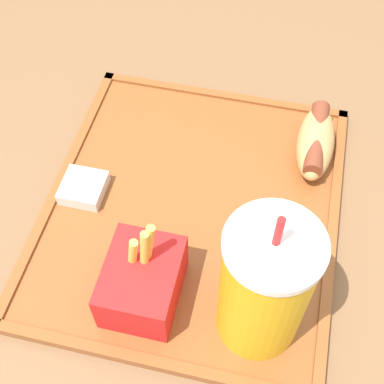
{
  "coord_description": "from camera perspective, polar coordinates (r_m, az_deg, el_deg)",
  "views": [
    {
      "loc": [
        0.34,
        0.06,
        1.32
      ],
      "look_at": [
        -0.02,
        -0.02,
        0.81
      ],
      "focal_mm": 50.0,
      "sensor_mm": 36.0,
      "label": 1
    }
  ],
  "objects": [
    {
      "name": "hot_dog_far",
      "position": [
        0.71,
        13.06,
        5.26
      ],
      "size": [
        0.12,
        0.05,
        0.04
      ],
      "color": "tan",
      "rests_on": "food_tray"
    },
    {
      "name": "dining_table",
      "position": [
        1.0,
        0.9,
        -15.27
      ],
      "size": [
        1.18,
        1.08,
        0.77
      ],
      "color": "brown",
      "rests_on": "ground_plane"
    },
    {
      "name": "soda_cup",
      "position": [
        0.51,
        7.75,
        -10.01
      ],
      "size": [
        0.09,
        0.09,
        0.2
      ],
      "color": "gold",
      "rests_on": "food_tray"
    },
    {
      "name": "food_tray",
      "position": [
        0.66,
        0.0,
        -1.74
      ],
      "size": [
        0.4,
        0.35,
        0.01
      ],
      "color": "brown",
      "rests_on": "dining_table"
    },
    {
      "name": "fries_carton",
      "position": [
        0.57,
        -5.31,
        -9.43
      ],
      "size": [
        0.1,
        0.08,
        0.11
      ],
      "color": "red",
      "rests_on": "food_tray"
    },
    {
      "name": "sauce_cup_mayo",
      "position": [
        0.67,
        -11.51,
        0.48
      ],
      "size": [
        0.05,
        0.05,
        0.02
      ],
      "color": "silver",
      "rests_on": "food_tray"
    }
  ]
}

